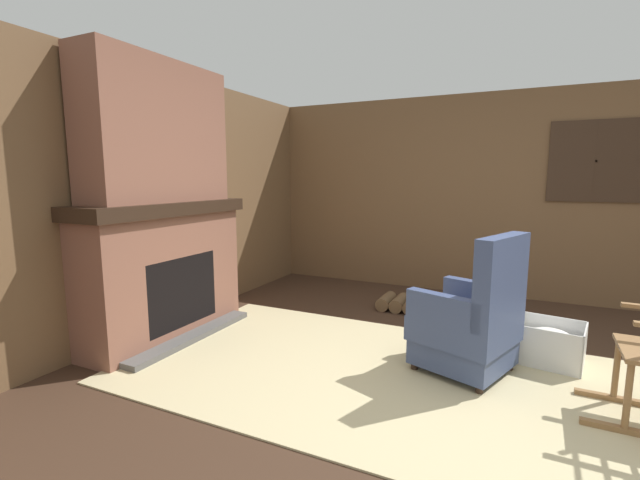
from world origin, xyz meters
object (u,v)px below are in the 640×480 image
(laundry_basket, at_px, (550,343))
(oil_lamp_vase, at_px, (106,192))
(armchair, at_px, (471,324))
(storage_case, at_px, (173,193))
(firewood_stack, at_px, (399,303))

(laundry_basket, xyz_separation_m, oil_lamp_vase, (-3.12, -1.31, 1.14))
(oil_lamp_vase, bearing_deg, laundry_basket, 22.72)
(armchair, relative_size, storage_case, 3.89)
(storage_case, bearing_deg, armchair, 4.07)
(laundry_basket, distance_m, oil_lamp_vase, 3.57)
(armchair, relative_size, oil_lamp_vase, 3.71)
(laundry_basket, relative_size, storage_case, 1.97)
(firewood_stack, distance_m, oil_lamp_vase, 3.01)
(armchair, relative_size, laundry_basket, 1.97)
(armchair, bearing_deg, storage_case, 24.15)
(laundry_basket, height_order, oil_lamp_vase, oil_lamp_vase)
(firewood_stack, bearing_deg, laundry_basket, -30.98)
(firewood_stack, height_order, storage_case, storage_case)
(armchair, height_order, storage_case, storage_case)
(firewood_stack, relative_size, storage_case, 1.64)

